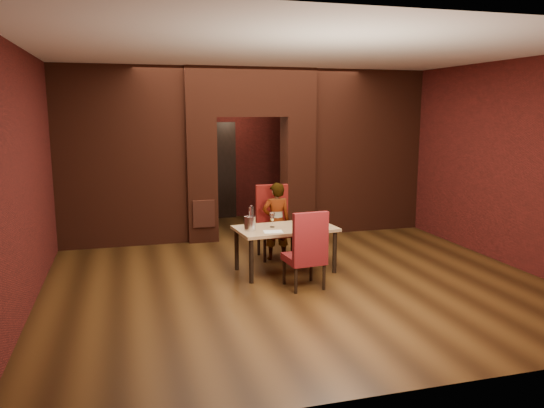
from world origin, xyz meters
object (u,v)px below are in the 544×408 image
Objects in this scene: wine_glass_b at (295,221)px; water_bottle at (251,216)px; wine_glass_c at (303,220)px; potted_plant at (317,240)px; chair_far at (275,222)px; wine_glass_a at (272,220)px; dining_table at (285,249)px; person_seated at (276,221)px; wine_bucket at (250,223)px; chair_near at (304,249)px.

wine_glass_b is 0.66m from water_bottle.
potted_plant is at bearing 60.15° from wine_glass_c.
chair_far is 5.53× the size of wine_glass_a.
water_bottle is at bearing 154.15° from dining_table.
chair_far is at bearing 70.70° from wine_glass_a.
wine_glass_c is at bearing 106.25° from person_seated.
wine_glass_c is 1.04× the size of wine_bucket.
wine_glass_b is 0.48× the size of potted_plant.
wine_glass_a is at bearing -79.42° from chair_near.
dining_table is 6.75× the size of wine_glass_c.
wine_glass_b is at bearing -22.11° from dining_table.
wine_glass_c is (0.19, -0.79, 0.16)m from person_seated.
potted_plant is at bearing 54.44° from wine_glass_b.
chair_far reaches higher than water_bottle.
wine_glass_a is at bearing 18.02° from wine_bucket.
wine_glass_b is 0.56× the size of water_bottle.
wine_glass_b is 1.42m from potted_plant.
potted_plant is (0.64, 1.12, -0.61)m from wine_glass_c.
chair_near is at bearing -115.58° from potted_plant.
chair_far is 3.67× the size of water_bottle.
wine_glass_a is 1.18× the size of wine_glass_b.
chair_near is 5.22× the size of wine_bucket.
dining_table is 0.79m from chair_near.
wine_glass_c is at bearing -2.13° from wine_bucket.
wine_bucket is at bearing 177.87° from wine_glass_c.
chair_near is 5.01× the size of wine_glass_c.
dining_table is 3.88× the size of potted_plant.
chair_near is at bearing -89.07° from chair_far.
person_seated is at bearing -95.86° from chair_near.
person_seated is 3.36× the size of potted_plant.
wine_glass_c is 0.58× the size of potted_plant.
dining_table is 0.81m from chair_far.
chair_far reaches higher than chair_near.
potted_plant is (0.82, 0.24, -0.41)m from chair_far.
dining_table is 0.53m from wine_glass_c.
person_seated reaches higher than wine_glass_c.
chair_near is 5.06× the size of wine_glass_a.
chair_near reaches higher than potted_plant.
wine_glass_c reaches higher than potted_plant.
person_seated is 0.70m from wine_glass_a.
wine_bucket reaches higher than potted_plant.
chair_far is 1.53m from chair_near.
wine_bucket is at bearing -124.74° from chair_far.
chair_near is at bearing -74.35° from wine_glass_a.
wine_glass_c is at bearing -19.10° from wine_glass_a.
wine_bucket is at bearing -178.47° from dining_table.
dining_table is 4.52× the size of water_bottle.
wine_glass_a is 0.32m from water_bottle.
potted_plant is at bearing 36.81° from wine_bucket.
person_seated is at bearing -91.43° from chair_far.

